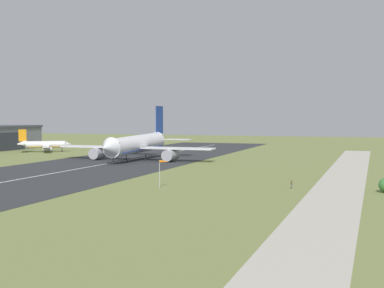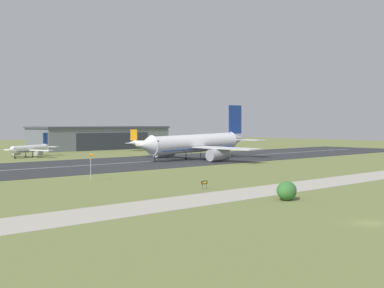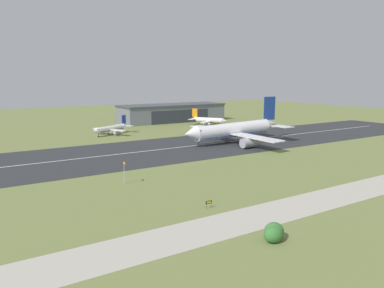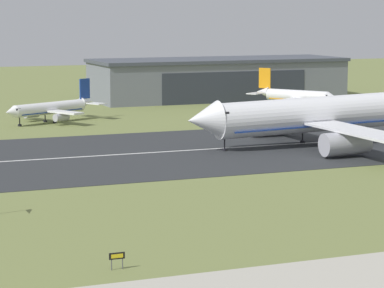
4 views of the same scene
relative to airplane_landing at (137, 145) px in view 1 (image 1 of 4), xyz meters
The scene contains 8 objects.
ground_plane 84.48m from the airplane_landing, 143.13° to the right, with size 629.10×629.10×0.00m, color olive.
runway_strip 67.72m from the airplane_landing, behind, with size 389.10×51.36×0.06m, color #2B2D30.
runway_centreline 67.72m from the airplane_landing, behind, with size 350.19×0.70×0.01m, color silver.
taxiway_road 100.05m from the airplane_landing, 132.46° to the right, with size 291.83×11.02×0.05m, color #B2AD9E.
airplane_landing is the anchor object (origin of this frame).
airplane_parked_centre 63.46m from the airplane_landing, 64.78° to the left, with size 22.66×23.09×10.03m.
windsock_pole 76.32m from the airplane_landing, 150.68° to the right, with size 1.01×2.50×6.20m.
runway_sign 86.57m from the airplane_landing, 132.20° to the right, with size 1.55×0.13×1.67m.
Camera 1 is at (-107.37, 22.88, 15.83)m, focal length 50.00 mm.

